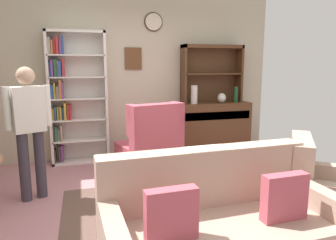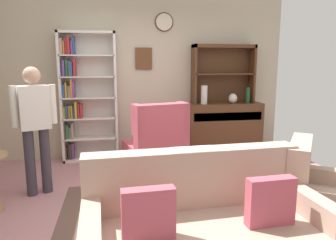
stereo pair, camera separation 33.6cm
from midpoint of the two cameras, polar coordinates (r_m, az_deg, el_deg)
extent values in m
cube|color=#B27A7F|center=(3.70, -3.38, -15.43)|extent=(5.40, 4.60, 0.02)
cube|color=#BCB299|center=(5.45, -8.33, 8.06)|extent=(5.00, 0.06, 2.80)
cylinder|color=beige|center=(5.50, -4.50, 17.40)|extent=(0.28, 0.03, 0.28)
torus|color=#382314|center=(5.50, -4.50, 17.40)|extent=(0.31, 0.02, 0.31)
cube|color=brown|center=(5.40, -8.16, 11.04)|extent=(0.28, 0.03, 0.36)
cube|color=brown|center=(3.48, 1.08, -16.92)|extent=(2.65, 2.06, 0.01)
cube|color=silver|center=(5.27, -22.47, 3.51)|extent=(0.04, 0.30, 2.10)
cube|color=silver|center=(5.23, -13.07, 3.98)|extent=(0.04, 0.30, 2.10)
cube|color=silver|center=(5.23, -18.41, 15.05)|extent=(0.90, 0.30, 0.04)
cube|color=silver|center=(5.43, -17.20, -7.10)|extent=(0.90, 0.30, 0.04)
cube|color=silver|center=(5.37, -17.73, 3.92)|extent=(0.90, 0.01, 2.10)
cube|color=silver|center=(5.34, -17.40, -3.44)|extent=(0.86, 0.30, 0.02)
cube|color=#3F3833|center=(5.41, -21.52, -6.01)|extent=(0.02, 0.19, 0.20)
cube|color=#3F3833|center=(5.39, -21.19, -5.59)|extent=(0.02, 0.11, 0.28)
cube|color=#3F3833|center=(5.39, -20.83, -5.73)|extent=(0.03, 0.16, 0.25)
cube|color=#723F7F|center=(5.39, -20.42, -5.68)|extent=(0.04, 0.11, 0.25)
cube|color=silver|center=(5.28, -17.59, 0.12)|extent=(0.86, 0.30, 0.02)
cube|color=#3F3833|center=(5.32, -21.76, -2.22)|extent=(0.02, 0.24, 0.26)
cube|color=#337247|center=(5.32, -21.38, -2.35)|extent=(0.04, 0.15, 0.23)
cube|color=gray|center=(5.32, -20.96, -2.56)|extent=(0.03, 0.11, 0.19)
cube|color=gray|center=(5.31, -20.54, -2.18)|extent=(0.03, 0.19, 0.25)
cube|color=silver|center=(5.23, -17.78, 3.76)|extent=(0.86, 0.30, 0.02)
cube|color=gold|center=(5.27, -21.93, 0.99)|extent=(0.03, 0.15, 0.19)
cube|color=#284C8C|center=(5.26, -21.52, 1.15)|extent=(0.02, 0.21, 0.21)
cube|color=gold|center=(5.26, -21.14, 1.13)|extent=(0.03, 0.10, 0.21)
cube|color=gold|center=(5.26, -20.70, 1.17)|extent=(0.03, 0.14, 0.21)
cube|color=#284C8C|center=(5.25, -20.34, 1.12)|extent=(0.03, 0.12, 0.20)
cube|color=gold|center=(5.25, -19.95, 1.55)|extent=(0.03, 0.24, 0.27)
cube|color=#B22D33|center=(5.25, -19.49, 1.39)|extent=(0.03, 0.20, 0.24)
cube|color=#B22D33|center=(5.24, -19.09, 1.38)|extent=(0.03, 0.20, 0.23)
cube|color=silver|center=(5.21, -17.98, 7.44)|extent=(0.86, 0.30, 0.02)
cube|color=#284C8C|center=(5.23, -22.14, 4.78)|extent=(0.04, 0.18, 0.21)
cube|color=gold|center=(5.22, -21.71, 4.94)|extent=(0.03, 0.14, 0.24)
cube|color=gray|center=(5.22, -21.20, 4.71)|extent=(0.04, 0.12, 0.19)
cube|color=#CC7233|center=(5.21, -20.78, 5.31)|extent=(0.03, 0.20, 0.30)
cube|color=#723F7F|center=(5.21, -20.43, 5.16)|extent=(0.02, 0.21, 0.26)
cube|color=silver|center=(5.20, -18.19, 11.14)|extent=(0.86, 0.30, 0.02)
cube|color=#284C8C|center=(5.21, -22.47, 8.51)|extent=(0.03, 0.16, 0.22)
cube|color=#723F7F|center=(5.21, -22.12, 8.71)|extent=(0.03, 0.23, 0.25)
cube|color=#337247|center=(5.21, -21.65, 8.78)|extent=(0.04, 0.12, 0.26)
cube|color=gray|center=(5.20, -21.25, 8.68)|extent=(0.02, 0.11, 0.24)
cube|color=#284C8C|center=(5.20, -20.85, 8.65)|extent=(0.04, 0.23, 0.23)
cube|color=#B22D33|center=(5.20, -20.33, 8.96)|extent=(0.03, 0.18, 0.28)
cube|color=gray|center=(5.22, -22.64, 12.36)|extent=(0.04, 0.14, 0.25)
cube|color=#CC7233|center=(5.21, -22.17, 12.17)|extent=(0.03, 0.14, 0.21)
cube|color=#B22D33|center=(5.21, -21.77, 12.34)|extent=(0.03, 0.13, 0.24)
cube|color=#B22D33|center=(5.21, -21.33, 12.59)|extent=(0.04, 0.20, 0.28)
cube|color=#723F7F|center=(5.20, -20.83, 12.30)|extent=(0.03, 0.17, 0.22)
cube|color=#284C8C|center=(5.20, -20.52, 12.70)|extent=(0.03, 0.15, 0.29)
cube|color=#4C2D19|center=(5.64, 6.45, -0.94)|extent=(1.30, 0.45, 0.82)
cube|color=#4C2D19|center=(5.39, 1.10, -6.42)|extent=(0.06, 0.06, 0.10)
cube|color=#4C2D19|center=(5.84, 12.50, -5.37)|extent=(0.06, 0.06, 0.10)
cube|color=#4C2D19|center=(5.72, 0.09, -5.46)|extent=(0.06, 0.06, 0.10)
cube|color=#4C2D19|center=(6.14, 10.97, -4.56)|extent=(0.06, 0.06, 0.10)
cube|color=#3D2414|center=(5.40, 7.36, 0.76)|extent=(1.20, 0.01, 0.14)
cube|color=#4C2D19|center=(5.44, 1.08, 8.37)|extent=(0.04, 0.26, 1.00)
cube|color=#4C2D19|center=(5.83, 11.22, 8.30)|extent=(0.04, 0.26, 1.00)
cube|color=#4C2D19|center=(5.62, 6.42, 13.16)|extent=(1.10, 0.26, 0.06)
cube|color=#4C2D19|center=(5.61, 6.33, 8.37)|extent=(1.06, 0.26, 0.02)
cube|color=#4C2D19|center=(5.73, 5.86, 8.41)|extent=(1.10, 0.01, 1.00)
cylinder|color=beige|center=(5.35, 3.01, 4.65)|extent=(0.11, 0.11, 0.31)
ellipsoid|color=beige|center=(5.56, 8.06, 4.02)|extent=(0.15, 0.15, 0.17)
cylinder|color=#194223|center=(5.64, 10.60, 4.57)|extent=(0.07, 0.07, 0.28)
cube|color=tan|center=(2.66, 3.17, -10.24)|extent=(1.81, 0.28, 0.48)
cube|color=tan|center=(2.95, 21.50, -16.51)|extent=(0.18, 0.86, 0.60)
cube|color=#B74C5B|center=(2.17, -4.02, -16.89)|extent=(0.36, 0.12, 0.36)
cube|color=#B74C5B|center=(2.52, 16.84, -13.36)|extent=(0.36, 0.12, 0.36)
cube|color=white|center=(2.59, 3.23, -5.21)|extent=(0.37, 0.19, 0.00)
cube|color=tan|center=(3.47, 25.05, -14.39)|extent=(1.07, 1.06, 0.40)
cube|color=tan|center=(3.31, 20.41, -7.16)|extent=(0.59, 0.71, 0.48)
cube|color=tan|center=(3.17, 25.59, -15.38)|extent=(0.71, 0.57, 0.55)
cube|color=tan|center=(3.73, 24.78, -11.44)|extent=(0.71, 0.57, 0.55)
cube|color=#B74C5B|center=(4.74, -5.69, -6.80)|extent=(0.95, 0.97, 0.42)
cube|color=#B74C5B|center=(4.35, -4.19, -1.19)|extent=(0.81, 0.39, 0.63)
cube|color=#B74C5B|center=(4.52, -0.54, 0.49)|extent=(0.17, 0.30, 0.44)
cube|color=#B74C5B|center=(4.23, -8.60, -0.28)|extent=(0.17, 0.30, 0.44)
cylinder|color=#38333D|center=(4.10, -26.91, -7.69)|extent=(0.16, 0.16, 0.82)
cylinder|color=#38333D|center=(4.13, -24.45, -7.35)|extent=(0.16, 0.16, 0.82)
cube|color=silver|center=(3.97, -26.41, 1.75)|extent=(0.39, 0.32, 0.52)
sphere|color=tan|center=(3.94, -26.84, 7.22)|extent=(0.26, 0.26, 0.20)
cylinder|color=silver|center=(3.93, -29.56, 1.79)|extent=(0.10, 0.10, 0.48)
cylinder|color=silver|center=(4.02, -23.39, 2.44)|extent=(0.10, 0.10, 0.48)
cube|color=#4C2D19|center=(3.25, 1.56, -11.20)|extent=(0.80, 0.50, 0.03)
cube|color=#4C2D19|center=(3.06, -4.14, -16.98)|extent=(0.05, 0.05, 0.39)
cube|color=#4C2D19|center=(3.27, 9.17, -15.22)|extent=(0.05, 0.05, 0.39)
cube|color=#4C2D19|center=(3.45, -5.64, -13.72)|extent=(0.05, 0.05, 0.39)
cube|color=#4C2D19|center=(3.63, 6.21, -12.44)|extent=(0.05, 0.05, 0.39)
cube|color=#337247|center=(3.30, 1.52, -10.27)|extent=(0.21, 0.12, 0.03)
cube|color=#284C8C|center=(3.31, 1.52, -9.67)|extent=(0.15, 0.11, 0.03)
cube|color=#B22D33|center=(3.29, 1.62, -9.27)|extent=(0.21, 0.15, 0.02)
cube|color=#CC7233|center=(3.28, 1.79, -8.88)|extent=(0.17, 0.12, 0.03)
camera|label=1|loc=(0.17, -92.66, -0.47)|focal=33.45mm
camera|label=2|loc=(0.17, 87.34, 0.47)|focal=33.45mm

